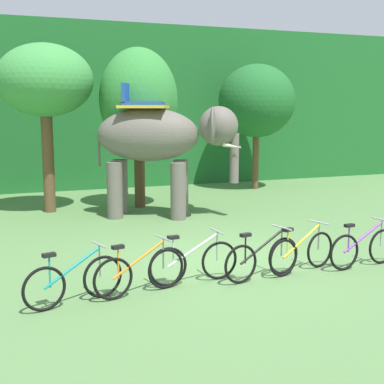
% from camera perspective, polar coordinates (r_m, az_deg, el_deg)
% --- Properties ---
extents(ground_plane, '(80.00, 80.00, 0.00)m').
position_cam_1_polar(ground_plane, '(11.03, 3.72, -7.34)').
color(ground_plane, '#567F47').
extents(foliage_hedge, '(36.00, 6.00, 6.31)m').
position_cam_1_polar(foliage_hedge, '(23.65, -10.14, 8.98)').
color(foliage_hedge, '#1E6028').
rests_on(foliage_hedge, ground).
extents(tree_far_right, '(2.80, 2.80, 4.96)m').
position_cam_1_polar(tree_far_right, '(16.37, -15.47, 11.29)').
color(tree_far_right, brown).
rests_on(tree_far_right, ground).
extents(tree_left, '(2.40, 2.40, 4.92)m').
position_cam_1_polar(tree_left, '(16.65, -5.75, 9.68)').
color(tree_left, brown).
rests_on(tree_left, ground).
extents(tree_center_right, '(2.90, 2.90, 4.74)m').
position_cam_1_polar(tree_center_right, '(20.57, 6.93, 9.63)').
color(tree_center_right, brown).
rests_on(tree_center_right, ground).
extents(elephant, '(4.16, 3.00, 3.78)m').
position_cam_1_polar(elephant, '(15.15, -3.48, 5.58)').
color(elephant, '#665E56').
rests_on(elephant, ground).
extents(bike_teal, '(1.66, 0.64, 0.92)m').
position_cam_1_polar(bike_teal, '(8.76, -12.50, -9.26)').
color(bike_teal, black).
rests_on(bike_teal, ground).
extents(bike_orange, '(1.68, 0.58, 0.92)m').
position_cam_1_polar(bike_orange, '(9.04, -5.59, -8.52)').
color(bike_orange, black).
rests_on(bike_orange, ground).
extents(bike_white, '(1.71, 0.52, 0.92)m').
position_cam_1_polar(bike_white, '(9.56, 0.21, -7.50)').
color(bike_white, black).
rests_on(bike_white, ground).
extents(bike_black, '(1.69, 0.54, 0.92)m').
position_cam_1_polar(bike_black, '(9.86, 7.54, -7.05)').
color(bike_black, black).
rests_on(bike_black, ground).
extents(bike_yellow, '(1.67, 0.61, 0.92)m').
position_cam_1_polar(bike_yellow, '(10.40, 11.69, -6.32)').
color(bike_yellow, black).
rests_on(bike_yellow, ground).
extents(bike_purple, '(1.71, 0.52, 0.92)m').
position_cam_1_polar(bike_purple, '(11.01, 17.89, -5.71)').
color(bike_purple, black).
rests_on(bike_purple, ground).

